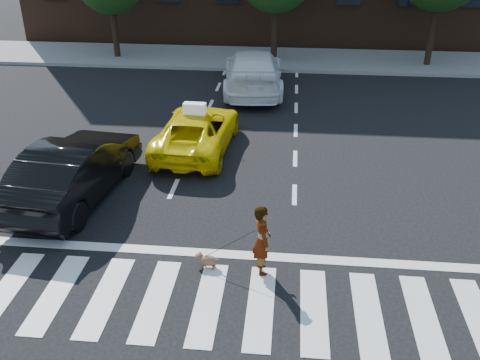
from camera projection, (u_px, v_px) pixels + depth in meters
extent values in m
plane|color=black|center=(208.00, 303.00, 10.15)|extent=(120.00, 120.00, 0.00)
cube|color=silver|center=(208.00, 303.00, 10.15)|extent=(13.00, 2.40, 0.01)
cube|color=silver|center=(219.00, 254.00, 11.56)|extent=(12.00, 0.30, 0.01)
cube|color=slate|center=(264.00, 59.00, 25.54)|extent=(30.00, 4.00, 0.15)
cylinder|color=black|center=(114.00, 25.00, 25.00)|extent=(0.28, 0.28, 3.25)
cylinder|color=black|center=(275.00, 25.00, 24.27)|extent=(0.28, 0.28, 3.55)
cylinder|color=black|center=(433.00, 25.00, 23.58)|extent=(0.28, 0.28, 3.85)
imported|color=yellow|center=(197.00, 130.00, 16.16)|extent=(2.29, 4.54, 1.23)
imported|color=black|center=(75.00, 169.00, 13.44)|extent=(2.18, 4.95, 1.58)
imported|color=white|center=(253.00, 71.00, 21.14)|extent=(2.69, 5.69, 1.60)
imported|color=#999999|center=(262.00, 240.00, 10.68)|extent=(0.50, 0.64, 1.54)
ellipsoid|color=olive|center=(208.00, 261.00, 11.05)|extent=(0.44, 0.29, 0.23)
sphere|color=olive|center=(199.00, 257.00, 11.08)|extent=(0.20, 0.20, 0.17)
sphere|color=olive|center=(196.00, 257.00, 11.11)|extent=(0.09, 0.09, 0.08)
cylinder|color=olive|center=(217.00, 260.00, 10.97)|extent=(0.12, 0.06, 0.10)
sphere|color=olive|center=(200.00, 253.00, 11.10)|extent=(0.07, 0.07, 0.06)
sphere|color=olive|center=(198.00, 256.00, 11.01)|extent=(0.07, 0.07, 0.06)
cylinder|color=olive|center=(202.00, 266.00, 11.10)|extent=(0.05, 0.05, 0.11)
cylinder|color=olive|center=(204.00, 263.00, 11.19)|extent=(0.05, 0.05, 0.11)
cylinder|color=olive|center=(213.00, 268.00, 11.04)|extent=(0.05, 0.05, 0.11)
cylinder|color=olive|center=(215.00, 265.00, 11.12)|extent=(0.05, 0.05, 0.11)
cube|color=white|center=(195.00, 108.00, 15.62)|extent=(0.66, 0.32, 0.32)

